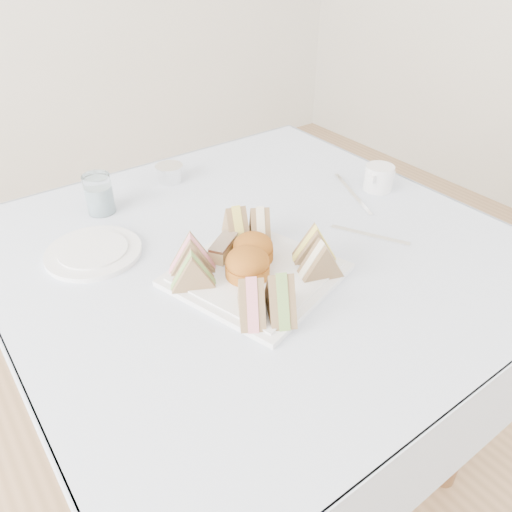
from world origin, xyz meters
TOP-DOWN VIEW (x-y plane):
  - floor at (0.00, 0.00)m, footprint 4.00×4.00m
  - table at (0.00, 0.00)m, footprint 0.90×0.90m
  - tablecloth at (0.00, 0.00)m, footprint 1.02×1.02m
  - serving_plate at (-0.07, -0.09)m, footprint 0.35×0.35m
  - sandwich_fl_a at (-0.15, -0.19)m, footprint 0.08×0.10m
  - sandwich_fl_b at (-0.10, -0.21)m, footprint 0.08×0.10m
  - sandwich_fr_a at (0.05, -0.13)m, footprint 0.10×0.08m
  - sandwich_fr_b at (0.02, -0.17)m, footprint 0.09×0.06m
  - sandwich_bl_a at (-0.19, -0.06)m, footprint 0.09×0.07m
  - sandwich_bl_b at (-0.16, -0.01)m, footprint 0.10×0.08m
  - sandwich_br_a at (0.01, 0.00)m, footprint 0.08×0.09m
  - sandwich_br_b at (-0.03, 0.02)m, footprint 0.07×0.10m
  - scone_left at (-0.09, -0.09)m, footprint 0.10×0.10m
  - scone_right at (-0.05, -0.06)m, footprint 0.11×0.11m
  - pastry_slice at (-0.09, -0.01)m, footprint 0.08×0.07m
  - side_plate at (-0.29, 0.17)m, footprint 0.22×0.22m
  - water_glass at (-0.21, 0.33)m, footprint 0.08×0.08m
  - tea_strainer at (-0.00, 0.38)m, footprint 0.09×0.09m
  - knife at (0.22, -0.12)m, footprint 0.09×0.16m
  - fork at (0.32, 0.02)m, footprint 0.08×0.18m
  - creamer_jug at (0.40, 0.02)m, footprint 0.09×0.09m

SIDE VIEW (x-z plane):
  - floor at x=0.00m, z-range 0.00..0.00m
  - table at x=0.00m, z-range 0.00..0.74m
  - tablecloth at x=0.00m, z-range 0.74..0.75m
  - knife at x=0.22m, z-range 0.75..0.75m
  - fork at x=0.32m, z-range 0.75..0.75m
  - side_plate at x=-0.29m, z-range 0.75..0.76m
  - serving_plate at x=-0.07m, z-range 0.75..0.76m
  - tea_strainer at x=0.00m, z-range 0.75..0.79m
  - pastry_slice at x=-0.09m, z-range 0.76..0.79m
  - creamer_jug at x=0.40m, z-range 0.75..0.81m
  - scone_right at x=-0.05m, z-range 0.76..0.81m
  - scone_left at x=-0.09m, z-range 0.76..0.82m
  - water_glass at x=-0.21m, z-range 0.75..0.84m
  - sandwich_bl_a at x=-0.19m, z-range 0.76..0.83m
  - sandwich_fr_b at x=0.02m, z-range 0.76..0.83m
  - sandwich_br_a at x=0.01m, z-range 0.76..0.83m
  - sandwich_fr_a at x=0.05m, z-range 0.76..0.84m
  - sandwich_bl_b at x=-0.16m, z-range 0.76..0.84m
  - sandwich_fl_a at x=-0.15m, z-range 0.76..0.84m
  - sandwich_br_b at x=-0.03m, z-range 0.76..0.84m
  - sandwich_fl_b at x=-0.10m, z-range 0.76..0.84m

